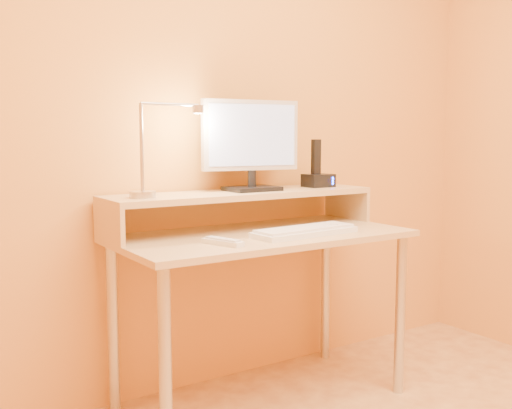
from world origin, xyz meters
TOP-DOWN VIEW (x-y plane):
  - wall_back at (0.00, 1.50)m, footprint 3.00×0.04m
  - desk_leg_fl at (-0.55, 0.93)m, footprint 0.04×0.04m
  - desk_leg_fr at (0.55, 0.93)m, footprint 0.04×0.04m
  - desk_leg_bl at (-0.55, 1.43)m, footprint 0.04×0.04m
  - desk_leg_br at (0.55, 1.43)m, footprint 0.04×0.04m
  - desk_lower at (0.00, 1.18)m, footprint 1.20×0.60m
  - shelf_riser_left at (-0.59, 1.33)m, footprint 0.02×0.30m
  - shelf_riser_right at (0.59, 1.33)m, footprint 0.02×0.30m
  - desk_shelf at (0.00, 1.33)m, footprint 1.20×0.30m
  - monitor_foot at (0.05, 1.33)m, footprint 0.22×0.16m
  - monitor_neck at (0.05, 1.33)m, footprint 0.04×0.04m
  - monitor_panel at (0.05, 1.34)m, footprint 0.44×0.09m
  - monitor_back at (0.05, 1.36)m, footprint 0.39×0.06m
  - monitor_screen at (0.05, 1.32)m, footprint 0.40×0.06m
  - lamp_base at (-0.47, 1.30)m, footprint 0.10×0.10m
  - lamp_post at (-0.47, 1.30)m, footprint 0.01×0.01m
  - lamp_arm at (-0.35, 1.30)m, footprint 0.24×0.01m
  - lamp_head at (-0.23, 1.30)m, footprint 0.04×0.04m
  - lamp_bulb at (-0.23, 1.30)m, footprint 0.03×0.03m
  - phone_dock at (0.41, 1.33)m, footprint 0.13×0.10m
  - phone_handset at (0.40, 1.33)m, footprint 0.04×0.03m
  - phone_led at (0.46, 1.28)m, footprint 0.01×0.00m
  - keyboard at (0.12, 1.05)m, footprint 0.47×0.18m
  - mouse at (0.26, 1.04)m, footprint 0.08×0.11m
  - remote_control at (-0.27, 1.03)m, footprint 0.10×0.18m

SIDE VIEW (x-z plane):
  - desk_leg_fl at x=-0.55m, z-range 0.00..0.69m
  - desk_leg_fr at x=0.55m, z-range 0.00..0.69m
  - desk_leg_bl at x=-0.55m, z-range 0.00..0.69m
  - desk_leg_br at x=0.55m, z-range 0.00..0.69m
  - desk_lower at x=0.00m, z-range 0.70..0.72m
  - remote_control at x=-0.27m, z-range 0.72..0.74m
  - keyboard at x=0.12m, z-range 0.72..0.74m
  - mouse at x=0.26m, z-range 0.72..0.75m
  - shelf_riser_left at x=-0.59m, z-range 0.72..0.85m
  - shelf_riser_right at x=0.59m, z-range 0.72..0.85m
  - desk_shelf at x=0.00m, z-range 0.86..0.88m
  - monitor_foot at x=0.05m, z-range 0.88..0.90m
  - lamp_base at x=-0.47m, z-range 0.88..0.90m
  - phone_dock at x=0.41m, z-range 0.88..0.94m
  - phone_led at x=0.46m, z-range 0.89..0.93m
  - monitor_neck at x=0.05m, z-range 0.90..0.97m
  - phone_handset at x=0.40m, z-range 0.94..1.10m
  - lamp_post at x=-0.47m, z-range 0.91..1.24m
  - monitor_panel at x=0.05m, z-range 0.97..1.27m
  - monitor_back at x=0.05m, z-range 0.99..1.25m
  - monitor_screen at x=0.05m, z-range 0.99..1.25m
  - lamp_bulb at x=-0.23m, z-range 1.20..1.21m
  - lamp_head at x=-0.23m, z-range 1.21..1.24m
  - lamp_arm at x=-0.35m, z-range 1.23..1.24m
  - wall_back at x=0.00m, z-range 0.00..2.50m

